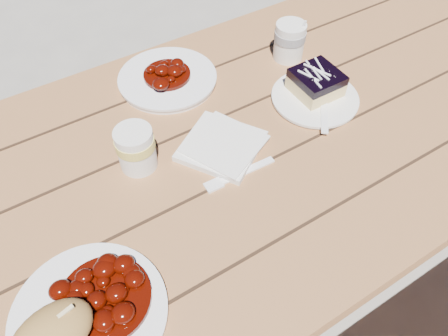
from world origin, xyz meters
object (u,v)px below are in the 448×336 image
dessert_plate (315,98)px  coffee_cup (289,41)px  blueberry_cake (316,82)px  picnic_table (236,187)px  second_cup (136,149)px  main_plate (90,315)px  bread_roll (51,336)px  second_plate (168,79)px

dessert_plate → coffee_cup: 0.18m
blueberry_cake → coffee_cup: size_ratio=1.08×
picnic_table → second_cup: bearing=165.9°
dessert_plate → coffee_cup: bearing=74.2°
main_plate → coffee_cup: 0.77m
dessert_plate → blueberry_cake: size_ratio=1.94×
bread_roll → dessert_plate: (0.68, 0.23, -0.04)m
picnic_table → bread_roll: (-0.46, -0.21, 0.21)m
coffee_cup → picnic_table: bearing=-146.4°
dessert_plate → second_cup: 0.43m
dessert_plate → coffee_cup: coffee_cup is taller
blueberry_cake → second_plate: size_ratio=0.44×
dessert_plate → bread_roll: bearing=-161.4°
coffee_cup → second_plate: bearing=166.4°
second_plate → blueberry_cake: bearing=-39.8°
coffee_cup → second_cup: bearing=-165.0°
second_plate → main_plate: bearing=-129.4°
picnic_table → main_plate: (-0.40, -0.19, 0.17)m
blueberry_cake → second_cup: 0.44m
second_cup → bread_roll: bearing=-133.7°
main_plate → blueberry_cake: blueberry_cake is taller
picnic_table → blueberry_cake: (0.23, 0.03, 0.20)m
main_plate → blueberry_cake: bearing=19.4°
picnic_table → main_plate: bearing=-154.3°
dessert_plate → blueberry_cake: 0.04m
blueberry_cake → dessert_plate: bearing=-123.0°
bread_roll → blueberry_cake: bearing=19.4°
main_plate → picnic_table: bearing=25.7°
second_cup → dessert_plate: bearing=-5.1°
main_plate → dessert_plate: main_plate is taller
dessert_plate → coffee_cup: size_ratio=2.08×
main_plate → coffee_cup: coffee_cup is taller
bread_roll → coffee_cup: size_ratio=1.39×
picnic_table → second_plate: (-0.04, 0.25, 0.17)m
main_plate → bread_roll: size_ratio=1.85×
blueberry_cake → second_plate: (-0.27, 0.22, -0.03)m
coffee_cup → second_cup: size_ratio=1.00×
picnic_table → main_plate: 0.48m
dessert_plate → picnic_table: bearing=-176.4°
dessert_plate → second_cup: bearing=174.9°
blueberry_cake → coffee_cup: 0.15m
blueberry_cake → second_plate: blueberry_cake is taller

